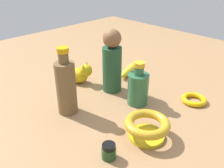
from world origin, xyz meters
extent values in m
plane|color=#936D47|center=(0.00, 0.00, 0.00)|extent=(2.00, 2.00, 0.00)
cylinder|color=brown|center=(-0.18, 0.03, 0.09)|extent=(0.07, 0.07, 0.18)
cylinder|color=brown|center=(-0.18, 0.03, 0.20)|extent=(0.03, 0.03, 0.04)
cylinder|color=#D6980B|center=(-0.18, 0.03, 0.23)|extent=(0.04, 0.04, 0.02)
ellipsoid|color=gold|center=(0.22, 0.09, 0.02)|extent=(0.19, 0.09, 0.04)
torus|color=#DAA80A|center=(0.19, -0.24, 0.01)|extent=(0.09, 0.09, 0.02)
cylinder|color=#2B613E|center=(0.03, -0.10, 0.06)|extent=(0.08, 0.08, 0.12)
cylinder|color=#2B613E|center=(0.03, -0.10, 0.13)|extent=(0.03, 0.03, 0.03)
cylinder|color=gold|center=(0.03, -0.10, 0.15)|extent=(0.04, 0.04, 0.02)
cylinder|color=#1E401C|center=(-0.24, -0.23, 0.02)|extent=(0.04, 0.04, 0.03)
cylinder|color=#B2A31D|center=(-0.24, -0.23, 0.03)|extent=(0.03, 0.03, 0.00)
cylinder|color=black|center=(-0.24, -0.23, 0.04)|extent=(0.04, 0.04, 0.01)
ellipsoid|color=gold|center=(-0.02, 0.19, 0.03)|extent=(0.09, 0.12, 0.06)
sphere|color=gold|center=(0.00, 0.15, 0.06)|extent=(0.05, 0.05, 0.05)
cone|color=gold|center=(0.01, 0.16, 0.08)|extent=(0.02, 0.02, 0.02)
cone|color=gold|center=(-0.02, 0.15, 0.08)|extent=(0.02, 0.02, 0.02)
ellipsoid|color=gold|center=(-0.04, 0.23, 0.02)|extent=(0.03, 0.05, 0.02)
cylinder|color=#214B2F|center=(0.04, 0.04, 0.09)|extent=(0.10, 0.10, 0.18)
sphere|color=brown|center=(0.04, 0.04, 0.21)|extent=(0.07, 0.07, 0.07)
cylinder|color=gold|center=(-0.10, -0.24, 0.01)|extent=(0.11, 0.11, 0.01)
torus|color=gold|center=(-0.10, -0.24, 0.05)|extent=(0.13, 0.13, 0.03)
camera|label=1|loc=(-0.59, -0.59, 0.49)|focal=40.07mm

